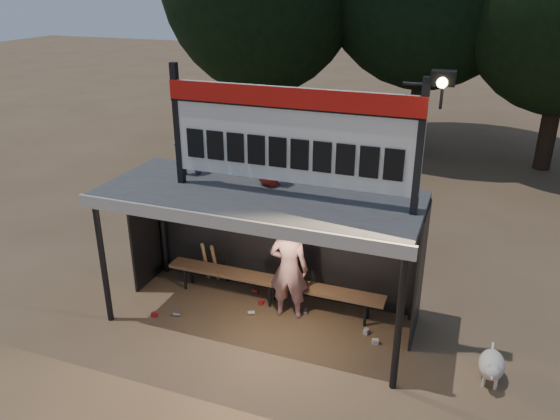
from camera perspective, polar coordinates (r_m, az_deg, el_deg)
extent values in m
plane|color=brown|center=(9.51, -2.01, -11.33)|extent=(80.00, 80.00, 0.00)
imported|color=silver|center=(9.15, 0.93, -6.17)|extent=(0.70, 0.50, 1.81)
imported|color=slate|center=(9.27, -9.73, 6.52)|extent=(0.55, 0.50, 0.93)
imported|color=#AA291A|center=(8.60, -1.10, 5.59)|extent=(0.55, 0.49, 0.94)
cube|color=#3C3C3E|center=(8.45, -2.22, 1.44)|extent=(5.00, 2.00, 0.12)
cube|color=beige|center=(7.61, -5.16, -1.48)|extent=(5.10, 0.06, 0.20)
cylinder|color=black|center=(9.39, -18.01, -5.24)|extent=(0.10, 0.10, 2.20)
cylinder|color=black|center=(7.67, 12.34, -11.37)|extent=(0.10, 0.10, 2.20)
cylinder|color=black|center=(10.69, -12.21, -1.07)|extent=(0.10, 0.10, 2.20)
cylinder|color=black|center=(9.21, 14.11, -5.32)|extent=(0.10, 0.10, 2.20)
cube|color=black|center=(9.77, 0.13, -2.88)|extent=(5.00, 0.04, 2.20)
cube|color=black|center=(10.44, -13.83, -1.82)|extent=(0.04, 1.00, 2.20)
cube|color=black|center=(8.85, 14.41, -6.58)|extent=(0.04, 1.00, 2.20)
cylinder|color=black|center=(9.36, 0.14, 2.92)|extent=(5.00, 0.06, 0.06)
cube|color=black|center=(8.73, -10.63, 8.74)|extent=(0.10, 0.10, 1.90)
cube|color=black|center=(7.57, 14.42, 6.23)|extent=(0.10, 0.10, 1.90)
cube|color=silver|center=(7.96, 1.02, 7.76)|extent=(3.80, 0.08, 1.40)
cube|color=red|center=(7.79, 0.93, 11.65)|extent=(3.80, 0.04, 0.28)
cube|color=black|center=(7.81, 0.91, 10.56)|extent=(3.80, 0.02, 0.03)
cube|color=black|center=(8.60, -8.83, 6.91)|extent=(0.27, 0.03, 0.45)
cube|color=black|center=(8.44, -6.79, 6.72)|extent=(0.27, 0.03, 0.45)
cube|color=black|center=(8.30, -4.68, 6.52)|extent=(0.27, 0.03, 0.45)
cube|color=black|center=(8.16, -2.50, 6.30)|extent=(0.27, 0.03, 0.45)
cube|color=black|center=(8.04, -0.26, 6.06)|extent=(0.27, 0.03, 0.45)
cube|color=black|center=(7.93, 2.05, 5.81)|extent=(0.27, 0.03, 0.45)
cube|color=black|center=(7.84, 4.42, 5.54)|extent=(0.27, 0.03, 0.45)
cube|color=black|center=(7.75, 6.84, 5.25)|extent=(0.27, 0.03, 0.45)
cube|color=black|center=(7.69, 9.31, 4.95)|extent=(0.27, 0.03, 0.45)
cube|color=black|center=(7.63, 11.81, 4.64)|extent=(0.27, 0.03, 0.45)
cylinder|color=black|center=(7.39, 14.68, 12.60)|extent=(0.50, 0.04, 0.04)
cylinder|color=black|center=(7.39, 16.52, 11.23)|extent=(0.04, 0.04, 0.30)
cube|color=black|center=(7.30, 16.70, 13.07)|extent=(0.30, 0.22, 0.18)
sphere|color=#FFD88C|center=(7.22, 16.60, 12.65)|extent=(0.14, 0.14, 0.14)
cube|color=brown|center=(9.70, -0.80, -7.42)|extent=(4.00, 0.35, 0.06)
cylinder|color=black|center=(10.38, -9.89, -7.04)|extent=(0.05, 0.05, 0.45)
cylinder|color=black|center=(10.56, -9.24, -6.44)|extent=(0.05, 0.05, 0.45)
cylinder|color=black|center=(9.72, -1.05, -8.90)|extent=(0.05, 0.05, 0.45)
cylinder|color=black|center=(9.91, -0.54, -8.21)|extent=(0.05, 0.05, 0.45)
cylinder|color=black|center=(9.33, 8.88, -10.72)|extent=(0.05, 0.05, 0.45)
cylinder|color=black|center=(9.53, 9.19, -9.96)|extent=(0.05, 0.05, 0.45)
cylinder|color=#322116|center=(18.96, -1.78, 12.35)|extent=(0.50, 0.50, 3.74)
cylinder|color=black|center=(19.14, 14.36, 12.44)|extent=(0.50, 0.50, 4.18)
cylinder|color=#301F15|center=(18.21, 26.54, 9.18)|extent=(0.50, 0.50, 3.52)
ellipsoid|color=beige|center=(8.67, 21.24, -14.82)|extent=(0.36, 0.58, 0.36)
sphere|color=beige|center=(8.39, 21.31, -15.46)|extent=(0.22, 0.22, 0.22)
cone|color=beige|center=(8.32, 21.28, -15.99)|extent=(0.10, 0.10, 0.10)
cone|color=beige|center=(8.31, 21.05, -14.96)|extent=(0.06, 0.06, 0.07)
cone|color=beige|center=(8.32, 21.76, -15.04)|extent=(0.06, 0.06, 0.07)
cylinder|color=beige|center=(8.62, 20.50, -16.42)|extent=(0.05, 0.05, 0.18)
cylinder|color=silver|center=(8.64, 21.60, -16.55)|extent=(0.05, 0.05, 0.18)
cylinder|color=silver|center=(8.91, 20.56, -15.00)|extent=(0.05, 0.05, 0.18)
cylinder|color=beige|center=(8.92, 21.62, -15.12)|extent=(0.05, 0.05, 0.18)
cylinder|color=beige|center=(8.87, 21.34, -13.32)|extent=(0.04, 0.16, 0.14)
cylinder|color=#9C7949|center=(10.48, -7.79, -5.33)|extent=(0.08, 0.27, 0.84)
cylinder|color=#916744|center=(10.39, -6.81, -5.52)|extent=(0.08, 0.30, 0.83)
cylinder|color=black|center=(10.31, -5.82, -5.72)|extent=(0.08, 0.33, 0.83)
cube|color=#A51C1E|center=(9.88, -1.95, -9.62)|extent=(0.09, 0.11, 0.08)
cylinder|color=#A9A9AE|center=(9.73, -10.74, -10.65)|extent=(0.13, 0.09, 0.07)
cube|color=silver|center=(9.06, 9.92, -13.39)|extent=(0.12, 0.10, 0.08)
cylinder|color=red|center=(10.21, -2.64, -8.47)|extent=(0.13, 0.08, 0.07)
cube|color=#B1B0B5|center=(9.26, 8.98, -12.41)|extent=(0.09, 0.11, 0.08)
cylinder|color=beige|center=(9.62, -3.03, -10.66)|extent=(0.14, 0.12, 0.07)
cube|color=#A51D1C|center=(9.79, -12.99, -10.60)|extent=(0.11, 0.09, 0.08)
cylinder|color=silver|center=(9.65, 2.68, -10.54)|extent=(0.09, 0.13, 0.07)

